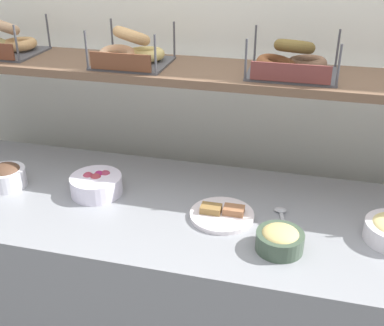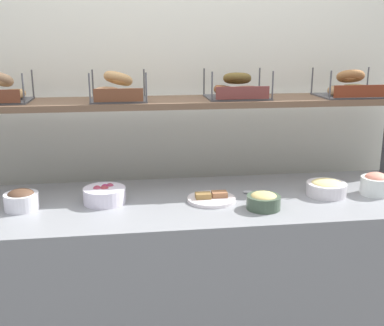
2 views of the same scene
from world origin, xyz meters
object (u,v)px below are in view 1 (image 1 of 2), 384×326
bagel_basket_plain (132,51)px  bowl_chocolate_spread (6,176)px  bowl_beet_salad (96,184)px  serving_plate_white (222,214)px  bagel_basket_cinnamon_raisin (292,62)px  bowl_hummus (280,239)px  bagel_basket_sesame (4,42)px  serving_spoon_by_edge (282,216)px

bagel_basket_plain → bowl_chocolate_spread: bearing=-147.6°
bowl_chocolate_spread → bagel_basket_plain: bearing=32.4°
bowl_beet_salad → serving_plate_white: 0.49m
bowl_chocolate_spread → bagel_basket_cinnamon_raisin: size_ratio=0.48×
bowl_hummus → bagel_basket_plain: (-0.61, 0.41, 0.44)m
serving_plate_white → bagel_basket_plain: bearing=145.3°
bowl_chocolate_spread → bagel_basket_sesame: 0.54m
bowl_hummus → bagel_basket_plain: 0.86m
bowl_beet_salad → bagel_basket_cinnamon_raisin: (0.66, 0.25, 0.44)m
bowl_hummus → serving_spoon_by_edge: bearing=92.0°
bagel_basket_sesame → serving_plate_white: bearing=-17.8°
bowl_chocolate_spread → bagel_basket_cinnamon_raisin: (1.01, 0.28, 0.43)m
bagel_basket_sesame → bagel_basket_plain: 0.55m
bagel_basket_sesame → bagel_basket_cinnamon_raisin: 1.13m
serving_plate_white → bagel_basket_cinnamon_raisin: bearing=58.9°
bowl_chocolate_spread → bagel_basket_plain: size_ratio=0.53×
serving_plate_white → bagel_basket_cinnamon_raisin: bagel_basket_cinnamon_raisin is taller
serving_spoon_by_edge → bagel_basket_cinnamon_raisin: (-0.02, 0.25, 0.47)m
bagel_basket_cinnamon_raisin → bagel_basket_sesame: bearing=179.1°
bowl_chocolate_spread → bowl_hummus: size_ratio=0.99×
bowl_beet_salad → serving_spoon_by_edge: bowl_beet_salad is taller
bowl_hummus → serving_plate_white: bearing=147.0°
bowl_beet_salad → bagel_basket_plain: bearing=72.0°
bowl_chocolate_spread → bagel_basket_plain: 0.67m
bowl_chocolate_spread → serving_plate_white: (0.84, -0.01, -0.03)m
bagel_basket_plain → bagel_basket_cinnamon_raisin: (0.58, 0.01, -0.00)m
bowl_chocolate_spread → serving_plate_white: bearing=-0.5°
serving_spoon_by_edge → bagel_basket_sesame: 1.28m
bowl_beet_salad → serving_plate_white: bearing=-5.3°
bagel_basket_cinnamon_raisin → bowl_beet_salad: bearing=-159.5°
bowl_chocolate_spread → serving_spoon_by_edge: bowl_chocolate_spread is taller
bowl_hummus → bagel_basket_plain: bearing=145.9°
serving_plate_white → serving_spoon_by_edge: (0.20, 0.04, -0.00)m
bagel_basket_sesame → bowl_chocolate_spread: bearing=-67.9°
bowl_hummus → bagel_basket_sesame: bearing=159.2°
bowl_chocolate_spread → bowl_beet_salad: bowl_chocolate_spread is taller
bowl_beet_salad → serving_plate_white: size_ratio=0.86×
bagel_basket_plain → serving_spoon_by_edge: bearing=-21.5°
serving_plate_white → serving_spoon_by_edge: 0.20m
bowl_chocolate_spread → bowl_hummus: 1.05m
bowl_hummus → bagel_basket_cinnamon_raisin: bearing=94.1°
bowl_hummus → serving_plate_white: 0.25m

